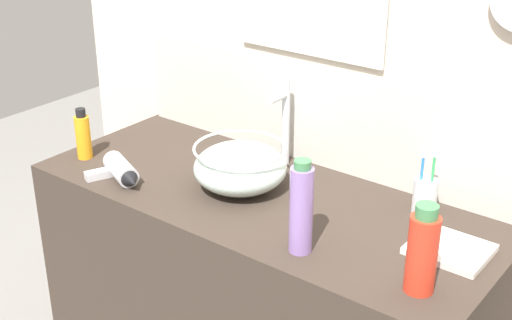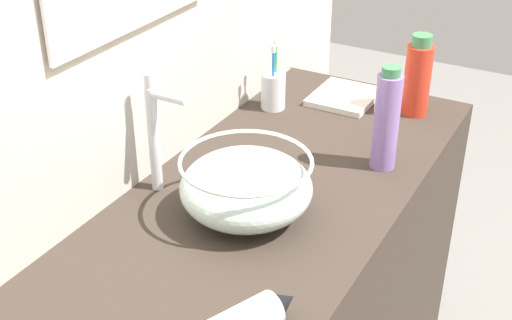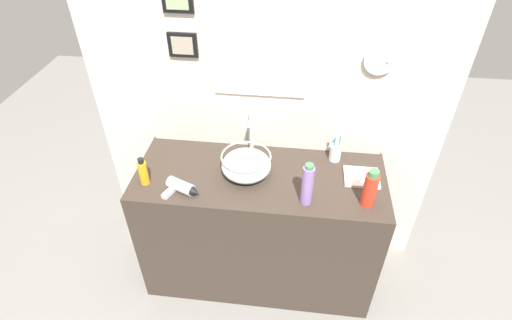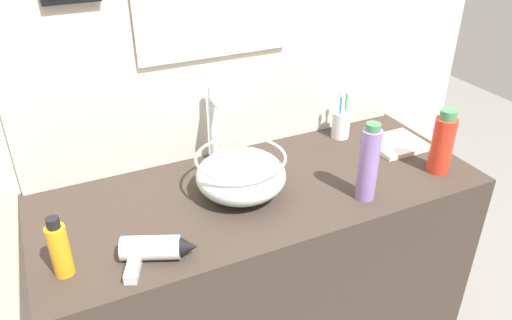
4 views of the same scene
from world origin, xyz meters
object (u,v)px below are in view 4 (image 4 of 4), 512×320
object	(u,v)px
glass_bowl_sink	(241,175)
hand_towel	(396,144)
soap_dispenser	(59,249)
hair_drier	(156,249)
toothbrush_cup	(341,124)
spray_bottle	(442,143)
shampoo_bottle	(369,163)
faucet	(214,122)

from	to	relation	value
glass_bowl_sink	hand_towel	distance (m)	0.61
hand_towel	soap_dispenser	bearing A→B (deg)	-171.34
hair_drier	glass_bowl_sink	bearing A→B (deg)	29.42
hair_drier	hand_towel	distance (m)	0.93
toothbrush_cup	hair_drier	bearing A→B (deg)	-155.19
glass_bowl_sink	hand_towel	size ratio (longest dim) A/B	1.43
hair_drier	spray_bottle	xyz separation A→B (m)	(0.92, 0.03, 0.07)
hand_towel	glass_bowl_sink	bearing A→B (deg)	-175.95
toothbrush_cup	shampoo_bottle	xyz separation A→B (m)	(-0.15, -0.35, 0.06)
spray_bottle	hand_towel	size ratio (longest dim) A/B	1.15
toothbrush_cup	hand_towel	size ratio (longest dim) A/B	1.00
soap_dispenser	hand_towel	world-z (taller)	soap_dispenser
hair_drier	hand_towel	bearing A→B (deg)	13.22
spray_bottle	shampoo_bottle	world-z (taller)	shampoo_bottle
glass_bowl_sink	shampoo_bottle	distance (m)	0.36
faucet	hand_towel	size ratio (longest dim) A/B	1.43
shampoo_bottle	spray_bottle	bearing A→B (deg)	4.57
spray_bottle	hand_towel	xyz separation A→B (m)	(-0.01, 0.19, -0.09)
toothbrush_cup	spray_bottle	size ratio (longest dim) A/B	0.87
faucet	soap_dispenser	world-z (taller)	faucet
glass_bowl_sink	shampoo_bottle	world-z (taller)	shampoo_bottle
glass_bowl_sink	hand_towel	bearing A→B (deg)	4.05
glass_bowl_sink	faucet	world-z (taller)	faucet
spray_bottle	soap_dispenser	size ratio (longest dim) A/B	1.31
glass_bowl_sink	toothbrush_cup	distance (m)	0.51
hair_drier	hand_towel	xyz separation A→B (m)	(0.91, 0.21, -0.02)
toothbrush_cup	glass_bowl_sink	bearing A→B (deg)	-158.35
soap_dispenser	shampoo_bottle	bearing A→B (deg)	-2.82
glass_bowl_sink	hair_drier	bearing A→B (deg)	-150.58
toothbrush_cup	shampoo_bottle	distance (m)	0.39
faucet	soap_dispenser	size ratio (longest dim) A/B	1.64
spray_bottle	shampoo_bottle	distance (m)	0.30
glass_bowl_sink	hand_towel	world-z (taller)	glass_bowl_sink
spray_bottle	soap_dispenser	distance (m)	1.13
glass_bowl_sink	shampoo_bottle	size ratio (longest dim) A/B	1.10
faucet	hand_towel	world-z (taller)	faucet
toothbrush_cup	spray_bottle	xyz separation A→B (m)	(0.15, -0.33, 0.05)
shampoo_bottle	hair_drier	bearing A→B (deg)	-179.79
glass_bowl_sink	soap_dispenser	distance (m)	0.53
hair_drier	shampoo_bottle	bearing A→B (deg)	0.21
faucet	toothbrush_cup	size ratio (longest dim) A/B	1.43
toothbrush_cup	soap_dispenser	size ratio (longest dim) A/B	1.14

